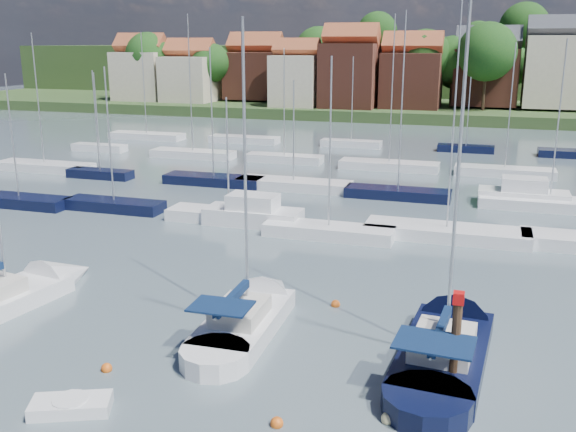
% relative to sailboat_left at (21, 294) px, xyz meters
% --- Properties ---
extents(ground, '(260.00, 260.00, 0.00)m').
position_rel_sailboat_left_xyz_m(ground, '(11.66, 36.77, -0.36)').
color(ground, '#43535B').
rests_on(ground, ground).
extents(sailboat_left, '(4.68, 11.48, 15.18)m').
position_rel_sailboat_left_xyz_m(sailboat_left, '(0.00, 0.00, 0.00)').
color(sailboat_left, white).
rests_on(sailboat_left, ground).
extents(sailboat_centre, '(3.20, 11.05, 14.94)m').
position_rel_sailboat_left_xyz_m(sailboat_centre, '(12.14, 1.28, 0.00)').
color(sailboat_centre, white).
rests_on(sailboat_centre, ground).
extents(sailboat_navy, '(4.17, 12.65, 17.20)m').
position_rel_sailboat_left_xyz_m(sailboat_navy, '(21.17, 1.26, -0.01)').
color(sailboat_navy, black).
rests_on(sailboat_navy, ground).
extents(tender, '(3.06, 2.28, 0.60)m').
position_rel_sailboat_left_xyz_m(tender, '(8.68, -7.97, -0.12)').
color(tender, white).
rests_on(tender, ground).
extents(timber_piling, '(0.40, 0.40, 6.26)m').
position_rel_sailboat_left_xyz_m(timber_piling, '(21.53, -2.50, 0.64)').
color(timber_piling, '#4C331E').
rests_on(timber_piling, ground).
extents(buoy_c, '(0.45, 0.45, 0.45)m').
position_rel_sailboat_left_xyz_m(buoy_c, '(8.23, -5.03, -0.36)').
color(buoy_c, '#D85914').
rests_on(buoy_c, ground).
extents(buoy_d, '(0.46, 0.46, 0.46)m').
position_rel_sailboat_left_xyz_m(buoy_d, '(15.95, -6.61, -0.36)').
color(buoy_d, '#D85914').
rests_on(buoy_d, ground).
extents(buoy_e, '(0.46, 0.46, 0.46)m').
position_rel_sailboat_left_xyz_m(buoy_e, '(15.47, 4.09, -0.36)').
color(buoy_e, '#D85914').
rests_on(buoy_e, ground).
extents(buoy_f, '(0.51, 0.51, 0.51)m').
position_rel_sailboat_left_xyz_m(buoy_f, '(19.55, -5.21, -0.36)').
color(buoy_f, beige).
rests_on(buoy_f, ground).
extents(marina_field, '(79.62, 41.41, 15.93)m').
position_rel_sailboat_left_xyz_m(marina_field, '(13.57, 31.92, 0.08)').
color(marina_field, white).
rests_on(marina_field, ground).
extents(far_shore_town, '(212.46, 90.00, 22.27)m').
position_rel_sailboat_left_xyz_m(far_shore_town, '(13.89, 129.44, 4.25)').
color(far_shore_town, '#384B25').
rests_on(far_shore_town, ground).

